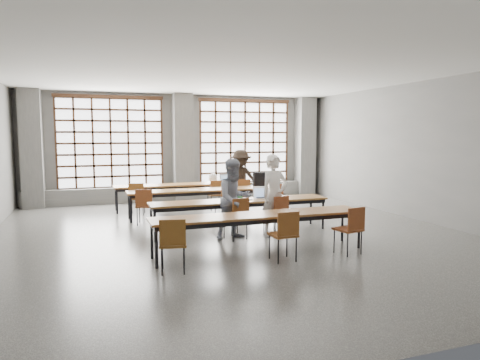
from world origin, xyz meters
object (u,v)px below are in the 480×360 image
Objects in this scene: chair_mid_right at (275,196)px; backpack at (259,179)px; student_male at (274,195)px; green_box at (237,197)px; chair_back_mid at (216,192)px; desk_row_b at (204,191)px; chair_front_right at (278,212)px; desk_row_a at (184,186)px; plastic_bag at (213,178)px; chair_near_right at (351,225)px; red_pouch at (173,241)px; chair_near_mid at (285,231)px; laptop_front at (262,195)px; desk_row_c at (240,203)px; desk_row_d at (260,217)px; chair_near_left at (173,240)px; phone at (249,200)px; chair_mid_left at (145,203)px; chair_back_right at (242,191)px; mouse at (280,197)px; student_back at (241,179)px; chair_back_left at (137,195)px; chair_front_left at (238,214)px; laptop_back at (226,180)px.

backpack is (-0.19, 0.68, 0.39)m from chair_mid_right.
student_male reaches higher than green_box.
desk_row_b is at bearing -126.62° from chair_back_mid.
chair_front_right is 2.91m from backpack.
desk_row_a is 0.93m from plastic_bag.
red_pouch is at bearing 178.62° from chair_near_right.
chair_mid_right is 2.20× the size of backpack.
laptop_front is (0.57, 2.46, 0.25)m from chair_near_mid.
desk_row_c is 1.00× the size of desk_row_d.
desk_row_a is at bearing 95.22° from chair_near_mid.
phone is (2.11, 2.25, 0.20)m from chair_near_left.
chair_mid_left is at bearing -158.87° from desk_row_b.
desk_row_d is 1.81m from green_box.
chair_front_right is (-0.43, -3.48, 0.00)m from chair_back_right.
chair_back_mid is 3.39m from student_male.
chair_near_right is at bearing -70.42° from desk_row_b.
green_box is at bearing -83.29° from desk_row_b.
chair_near_right is at bearing -80.87° from plastic_bag.
chair_back_right is 3.51m from chair_front_right.
desk_row_d is at bearing -62.22° from chair_mid_left.
backpack is (0.36, 2.19, 0.18)m from mouse.
chair_front_right is at bearing -97.11° from chair_back_right.
laptop_front is at bearing 43.95° from red_pouch.
chair_near_left and chair_near_right have the same top height.
chair_near_left is 2.27× the size of laptop_front.
desk_row_a reaches higher than red_pouch.
desk_row_c is 0.81m from student_male.
chair_near_left is at bearing -90.27° from chair_mid_left.
chair_mid_left is at bearing -137.99° from plastic_bag.
laptop_front is 3.96× the size of mouse.
desk_row_a is 1.00× the size of desk_row_b.
chair_near_mid is (-0.01, -2.35, -0.13)m from desk_row_c.
chair_front_right is 4.40× the size of red_pouch.
desk_row_b is at bearing -140.24° from student_back.
chair_mid_left is 0.51× the size of student_back.
chair_near_right reaches higher than desk_row_a.
chair_back_left is 5.21m from chair_near_left.
chair_near_right is (1.59, -4.47, -0.13)m from desk_row_b.
desk_row_d is (0.33, -5.21, 0.00)m from desk_row_a.
green_box is (-1.35, 2.43, 0.24)m from chair_near_right.
chair_near_mid is at bearing -94.26° from student_back.
mouse is 0.77m from phone.
laptop_front is (-0.74, 2.46, 0.25)m from chair_near_right.
student_back is (1.60, -0.50, 0.20)m from desk_row_a.
chair_back_left reaches higher than desk_row_b.
desk_row_c is 2.55m from backpack.
student_back is at bearing 106.44° from chair_mid_right.
chair_back_right is 5.32m from chair_near_mid.
chair_back_mid and chair_front_left have the same top height.
laptop_back is at bearing 94.85° from chair_near_right.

